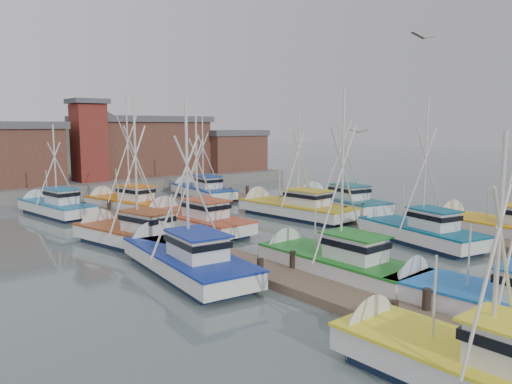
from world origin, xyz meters
TOP-DOWN VIEW (x-y plane):
  - ground at (0.00, 0.00)m, footprint 260.00×260.00m
  - dock_left at (-7.00, 4.04)m, footprint 2.30×46.00m
  - dock_right at (7.00, 4.04)m, footprint 2.30×46.00m
  - quay at (0.00, 37.00)m, footprint 44.00×16.00m
  - shed_center at (6.00, 37.00)m, footprint 14.84×9.54m
  - shed_right at (17.00, 34.00)m, footprint 8.48×6.36m
  - lookout_tower at (-2.00, 33.00)m, footprint 3.60×3.60m
  - boat_0 at (-4.32, -10.66)m, footprint 3.46×9.23m
  - boat_2 at (-9.53, -12.31)m, footprint 3.23×8.81m
  - boat_4 at (-4.68, -3.10)m, footprint 3.76×8.75m
  - boat_5 at (4.38, -1.74)m, footprint 4.27×9.01m
  - boat_6 at (-9.70, 1.87)m, footprint 4.07×10.03m
  - boat_7 at (9.51, -4.72)m, footprint 4.35×10.26m
  - boat_8 at (-4.08, 10.00)m, footprint 3.53×9.81m
  - boat_9 at (4.51, 9.29)m, footprint 4.02×10.39m
  - boat_10 at (-9.32, 8.29)m, footprint 4.61×9.60m
  - boat_11 at (9.91, 9.33)m, footprint 4.85×10.27m
  - boat_12 at (-4.41, 19.67)m, footprint 4.48×9.38m
  - boat_13 at (4.85, 22.52)m, footprint 4.03×9.69m
  - boat_14 at (-9.48, 21.64)m, footprint 3.76×8.94m
  - gull_near at (-3.78, -7.01)m, footprint 1.55×0.62m
  - gull_far at (1.98, 0.69)m, footprint 1.55×0.64m

SIDE VIEW (x-z plane):
  - ground at x=0.00m, z-range 0.00..0.00m
  - dock_left at x=-7.00m, z-range -0.54..0.96m
  - dock_right at x=7.00m, z-range -0.54..0.96m
  - quay at x=0.00m, z-range 0.00..1.20m
  - boat_2 at x=-9.53m, z-range -3.15..4.51m
  - boat_0 at x=-4.32m, z-range -3.51..4.87m
  - boat_14 at x=-9.48m, z-range -3.24..4.60m
  - boat_8 at x=-4.08m, z-range -3.60..4.96m
  - boat_13 at x=4.85m, z-range -3.70..5.06m
  - boat_9 at x=4.51m, z-range -3.86..5.22m
  - boat_5 at x=4.38m, z-range -4.01..5.37m
  - boat_4 at x=-4.68m, z-range -4.04..5.41m
  - boat_6 at x=-9.70m, z-range -3.86..5.23m
  - boat_10 at x=-9.32m, z-range -4.10..5.47m
  - boat_11 at x=9.91m, z-range -4.48..5.85m
  - boat_12 at x=-4.41m, z-range -4.59..5.97m
  - boat_7 at x=9.51m, z-range -4.67..6.05m
  - shed_right at x=17.00m, z-range 1.24..6.44m
  - shed_center at x=6.00m, z-range 1.24..8.14m
  - lookout_tower at x=-2.00m, z-range 1.30..9.80m
  - gull_far at x=1.98m, z-range 6.56..6.80m
  - gull_near at x=-3.78m, z-range 10.39..10.63m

